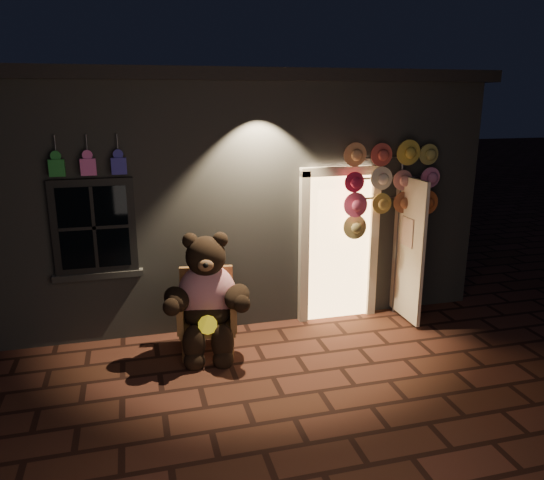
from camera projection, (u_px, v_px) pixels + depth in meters
name	position (u px, v px, depth m)	size (l,w,h in m)	color
ground	(273.00, 377.00, 6.07)	(60.00, 60.00, 0.00)	#542A20
shop_building	(214.00, 177.00, 9.33)	(7.30, 5.95, 3.51)	slate
wicker_armchair	(207.00, 311.00, 6.64)	(0.78, 0.73, 1.03)	brown
teddy_bear	(207.00, 297.00, 6.46)	(1.14, 0.95, 1.58)	#AB1232
hat_rack	(391.00, 184.00, 7.25)	(1.42, 0.22, 2.51)	#59595E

